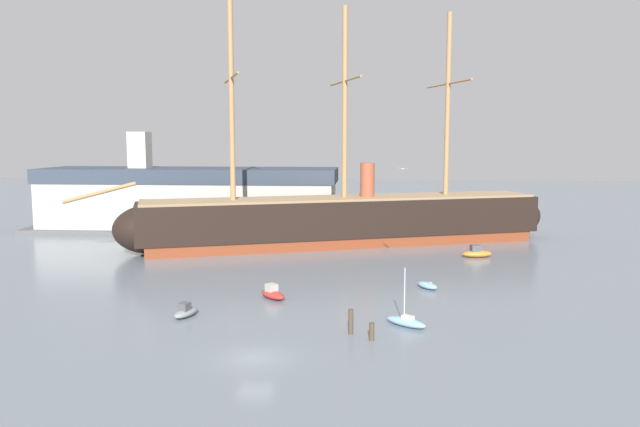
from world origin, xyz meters
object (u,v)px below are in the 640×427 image
at_px(mooring_piling_nearest, 351,322).
at_px(motorboat_foreground_left, 186,312).
at_px(tall_ship, 344,220).
at_px(seagull_in_flight, 403,169).
at_px(motorboat_near_centre, 273,294).
at_px(dockside_warehouse_left, 190,199).
at_px(mooring_piling_left_pair, 372,332).
at_px(sailboat_foreground_right, 406,321).
at_px(dinghy_mid_right, 427,285).
at_px(dinghy_distant_centre, 323,225).
at_px(motorboat_alongside_stern, 477,253).

bearing_deg(mooring_piling_nearest, motorboat_foreground_left, 165.65).
xyz_separation_m(tall_ship, seagull_in_flight, (7.20, -22.00, 8.56)).
relative_size(motorboat_near_centre, seagull_in_flight, 3.07).
height_order(mooring_piling_nearest, dockside_warehouse_left, dockside_warehouse_left).
bearing_deg(mooring_piling_left_pair, tall_ship, 94.91).
height_order(dockside_warehouse_left, seagull_in_flight, dockside_warehouse_left).
distance_m(sailboat_foreground_right, dockside_warehouse_left, 61.98).
bearing_deg(dinghy_mid_right, motorboat_foreground_left, -151.66).
height_order(motorboat_near_centre, dinghy_distant_centre, motorboat_near_centre).
bearing_deg(motorboat_foreground_left, dinghy_distant_centre, 81.89).
relative_size(sailboat_foreground_right, seagull_in_flight, 4.42).
bearing_deg(dockside_warehouse_left, mooring_piling_left_pair, -61.32).
xyz_separation_m(motorboat_foreground_left, mooring_piling_nearest, (14.56, -3.72, 0.56)).
height_order(motorboat_foreground_left, mooring_piling_left_pair, mooring_piling_left_pair).
bearing_deg(seagull_in_flight, tall_ship, 108.12).
bearing_deg(dinghy_distant_centre, dockside_warehouse_left, -165.69).
height_order(dinghy_mid_right, mooring_piling_left_pair, mooring_piling_left_pair).
bearing_deg(seagull_in_flight, motorboat_alongside_stern, 51.68).
distance_m(dinghy_mid_right, dockside_warehouse_left, 53.38).
xyz_separation_m(motorboat_near_centre, mooring_piling_left_pair, (9.54, -11.87, 0.20)).
xyz_separation_m(motorboat_near_centre, seagull_in_flight, (13.01, 9.55, 11.79)).
bearing_deg(dockside_warehouse_left, motorboat_near_centre, -64.47).
xyz_separation_m(mooring_piling_nearest, mooring_piling_left_pair, (1.65, -1.44, -0.32)).
height_order(dinghy_mid_right, mooring_piling_nearest, mooring_piling_nearest).
relative_size(motorboat_foreground_left, dinghy_mid_right, 1.12).
height_order(dinghy_distant_centre, mooring_piling_left_pair, mooring_piling_left_pair).
bearing_deg(dinghy_mid_right, dockside_warehouse_left, 133.29).
relative_size(dinghy_distant_centre, seagull_in_flight, 2.58).
distance_m(sailboat_foreground_right, motorboat_alongside_stern, 33.06).
xyz_separation_m(sailboat_foreground_right, motorboat_near_centre, (-12.42, 8.07, 0.08)).
distance_m(sailboat_foreground_right, mooring_piling_nearest, 5.14).
bearing_deg(dinghy_mid_right, dinghy_distant_centre, 107.64).
height_order(motorboat_foreground_left, sailboat_foreground_right, sailboat_foreground_right).
bearing_deg(dockside_warehouse_left, mooring_piling_nearest, -62.02).
relative_size(motorboat_foreground_left, mooring_piling_left_pair, 2.39).
bearing_deg(dinghy_mid_right, mooring_piling_nearest, -115.80).
bearing_deg(dockside_warehouse_left, tall_ship, -24.77).
xyz_separation_m(sailboat_foreground_right, mooring_piling_nearest, (-4.53, -2.36, 0.60)).
distance_m(motorboat_alongside_stern, dinghy_distant_centre, 34.70).
bearing_deg(mooring_piling_left_pair, sailboat_foreground_right, 52.86).
xyz_separation_m(motorboat_foreground_left, sailboat_foreground_right, (19.09, -1.36, -0.04)).
height_order(tall_ship, mooring_piling_left_pair, tall_ship).
distance_m(dinghy_mid_right, dinghy_distant_centre, 46.56).
xyz_separation_m(motorboat_near_centre, dinghy_distant_centre, (1.36, 49.61, -0.17)).
relative_size(dinghy_distant_centre, mooring_piling_left_pair, 2.07).
bearing_deg(dockside_warehouse_left, motorboat_foreground_left, -74.21).
relative_size(tall_ship, mooring_piling_nearest, 33.76).
height_order(tall_ship, dockside_warehouse_left, tall_ship).
xyz_separation_m(sailboat_foreground_right, motorboat_alongside_stern, (11.23, 31.09, 0.17)).
distance_m(mooring_piling_left_pair, dockside_warehouse_left, 63.75).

